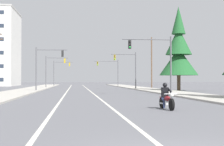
% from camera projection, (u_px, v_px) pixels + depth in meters
% --- Properties ---
extents(lane_stripe_center, '(0.16, 100.00, 0.01)m').
position_uv_depth(lane_stripe_center, '(89.00, 90.00, 51.20)').
color(lane_stripe_center, beige).
rests_on(lane_stripe_center, ground).
extents(lane_stripe_left, '(0.16, 100.00, 0.01)m').
position_uv_depth(lane_stripe_left, '(68.00, 90.00, 50.85)').
color(lane_stripe_left, beige).
rests_on(lane_stripe_left, ground).
extents(sidewalk_kerb_right, '(4.40, 110.00, 0.14)m').
position_uv_depth(sidewalk_kerb_right, '(157.00, 90.00, 47.27)').
color(sidewalk_kerb_right, '#ADA89E').
rests_on(sidewalk_kerb_right, ground).
extents(sidewalk_kerb_left, '(4.40, 110.00, 0.14)m').
position_uv_depth(sidewalk_kerb_left, '(24.00, 91.00, 45.23)').
color(sidewalk_kerb_left, '#ADA89E').
rests_on(sidewalk_kerb_left, ground).
extents(motorcycle_with_rider, '(0.70, 2.19, 1.46)m').
position_uv_depth(motorcycle_with_rider, '(166.00, 99.00, 18.19)').
color(motorcycle_with_rider, black).
rests_on(motorcycle_with_rider, ground).
extents(traffic_signal_near_right, '(5.25, 0.37, 6.20)m').
position_uv_depth(traffic_signal_near_right, '(157.00, 56.00, 34.93)').
color(traffic_signal_near_right, '#56565B').
rests_on(traffic_signal_near_right, ground).
extents(traffic_signal_near_left, '(4.43, 0.45, 6.20)m').
position_uv_depth(traffic_signal_near_left, '(45.00, 62.00, 46.98)').
color(traffic_signal_near_left, '#56565B').
rests_on(traffic_signal_near_left, ground).
extents(traffic_signal_mid_right, '(4.26, 0.37, 6.20)m').
position_uv_depth(traffic_signal_mid_right, '(129.00, 65.00, 55.43)').
color(traffic_signal_mid_right, '#56565B').
rests_on(traffic_signal_mid_right, ground).
extents(traffic_signal_mid_left, '(4.34, 0.37, 6.20)m').
position_uv_depth(traffic_signal_mid_left, '(52.00, 67.00, 64.47)').
color(traffic_signal_mid_left, '#56565B').
rests_on(traffic_signal_mid_left, ground).
extents(traffic_signal_far_right, '(5.71, 0.44, 6.20)m').
position_uv_depth(traffic_signal_far_right, '(111.00, 69.00, 76.73)').
color(traffic_signal_far_right, '#56565B').
rests_on(traffic_signal_far_right, ground).
extents(traffic_signal_far_left, '(4.51, 0.40, 6.20)m').
position_uv_depth(traffic_signal_far_left, '(59.00, 69.00, 80.25)').
color(traffic_signal_far_left, '#56565B').
rests_on(traffic_signal_far_left, ground).
extents(utility_pole_right_far, '(1.86, 0.26, 10.01)m').
position_uv_depth(utility_pole_right_far, '(152.00, 62.00, 65.57)').
color(utility_pole_right_far, brown).
rests_on(utility_pole_right_far, ground).
extents(conifer_tree_right_verge_far, '(5.47, 5.47, 12.04)m').
position_uv_depth(conifer_tree_right_verge_far, '(179.00, 52.00, 47.20)').
color(conifer_tree_right_verge_far, '#4C3828').
rests_on(conifer_tree_right_verge_far, ground).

